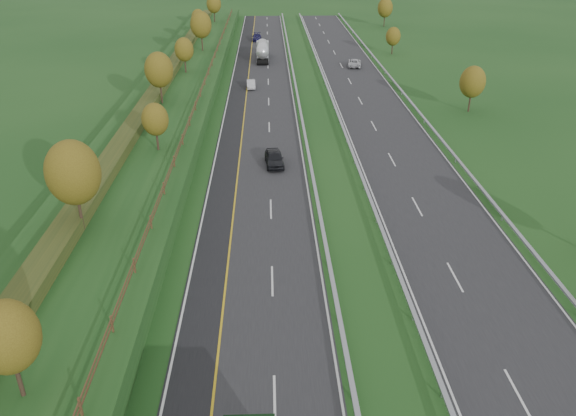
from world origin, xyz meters
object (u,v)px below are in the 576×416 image
Objects in this scene: car_dark_near at (274,158)px; car_silver_mid at (251,84)px; car_oncoming at (354,63)px; road_tanker at (263,50)px; car_small_far at (257,37)px.

car_dark_near reaches higher than car_silver_mid.
road_tanker is at bearing -13.93° from car_oncoming.
car_dark_near is at bearing -87.25° from car_silver_mid.
car_dark_near is at bearing -87.70° from car_small_far.
road_tanker reaches higher than car_dark_near.
car_silver_mid is 24.26m from car_oncoming.
road_tanker is 2.90× the size of car_silver_mid.
road_tanker is 2.32× the size of car_dark_near.
car_oncoming is at bearing -21.73° from road_tanker.
road_tanker is 20.56m from car_small_far.
car_oncoming is at bearing 34.76° from car_silver_mid.
car_dark_near is at bearing -88.43° from road_tanker.
car_silver_mid is 42.25m from car_small_far.
car_dark_near is at bearing 79.55° from car_oncoming.
car_small_far is 33.22m from car_oncoming.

